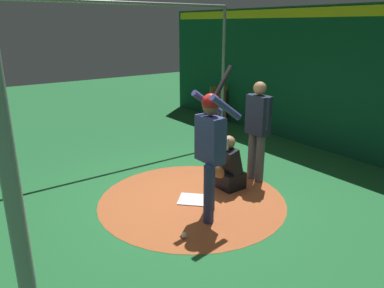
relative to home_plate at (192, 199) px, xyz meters
name	(u,v)px	position (x,y,z in m)	size (l,w,h in m)	color
ground_plane	(192,200)	(0.00, 0.00, -0.01)	(28.00, 28.00, 0.00)	#216633
dirt_circle	(192,200)	(0.00, 0.00, -0.01)	(2.99, 2.99, 0.01)	#AD562D
home_plate	(192,199)	(0.00, 0.00, 0.00)	(0.42, 0.42, 0.01)	white
batter	(211,144)	(0.09, 0.56, 1.11)	(0.68, 0.49, 2.16)	navy
catcher	(229,168)	(-0.77, 0.00, 0.36)	(0.58, 0.40, 0.95)	black
umpire	(258,126)	(-1.41, 0.01, 1.00)	(0.22, 0.49, 1.78)	#4C4C51
back_wall	(345,82)	(-3.95, 0.00, 1.55)	(0.23, 12.00, 3.09)	#0F472D
cage_frame	(192,61)	(0.00, 0.00, 2.19)	(5.97, 5.52, 3.14)	gray
bat_rack	(223,105)	(-3.71, -3.56, 0.48)	(0.94, 0.21, 1.05)	olive
baseball_0	(184,235)	(0.74, 0.84, 0.03)	(0.07, 0.07, 0.07)	white
baseball_1	(207,174)	(-0.80, -0.64, 0.03)	(0.07, 0.07, 0.07)	white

